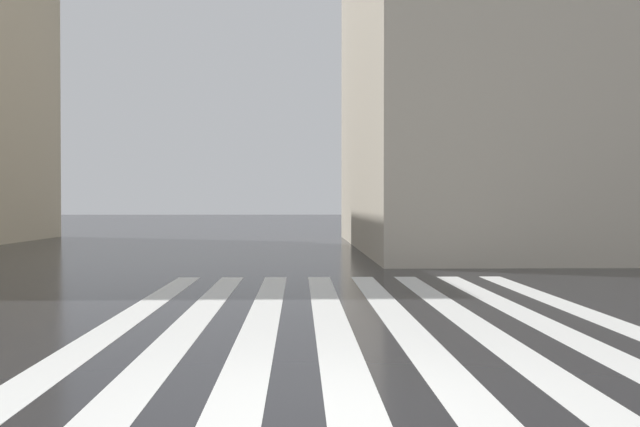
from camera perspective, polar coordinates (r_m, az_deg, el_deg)
name	(u,v)px	position (r m, az deg, el deg)	size (l,w,h in m)	color
ground_plane	(345,417)	(5.68, 2.08, -16.56)	(220.00, 220.00, 0.00)	black
zebra_crossing	(369,327)	(9.61, 4.07, -9.36)	(13.00, 7.50, 0.01)	silver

